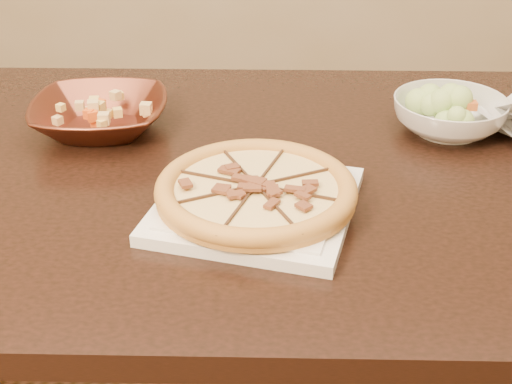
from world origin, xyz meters
TOP-DOWN VIEW (x-y plane):
  - dining_table at (-0.11, -0.11)m, footprint 1.36×0.88m
  - plate at (-0.03, -0.25)m, footprint 0.32×0.32m
  - pizza at (-0.03, -0.25)m, footprint 0.28×0.28m
  - bronze_bowl at (-0.31, 0.01)m, footprint 0.24×0.24m
  - mixed_dish at (-0.31, 0.01)m, footprint 0.12×0.11m
  - salad_bowl at (0.30, 0.03)m, footprint 0.20×0.20m
  - salad at (0.30, 0.03)m, footprint 0.10×0.10m

SIDE VIEW (x-z plane):
  - dining_table at x=-0.11m, z-range 0.27..1.02m
  - plate at x=-0.03m, z-range 0.75..0.77m
  - bronze_bowl at x=-0.31m, z-range 0.75..0.81m
  - salad_bowl at x=0.30m, z-range 0.75..0.81m
  - pizza at x=-0.03m, z-range 0.77..0.80m
  - mixed_dish at x=-0.31m, z-range 0.81..0.84m
  - salad at x=0.30m, z-range 0.81..0.85m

